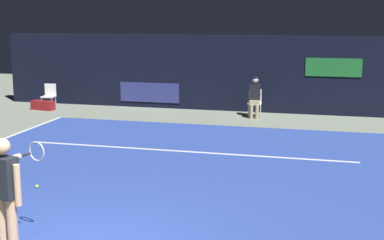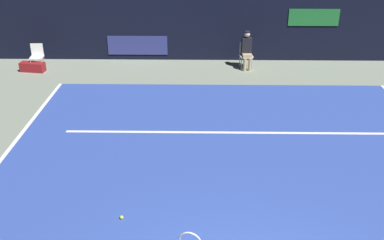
{
  "view_description": "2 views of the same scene",
  "coord_description": "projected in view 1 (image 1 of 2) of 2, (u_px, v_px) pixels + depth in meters",
  "views": [
    {
      "loc": [
        3.33,
        -6.61,
        3.33
      ],
      "look_at": [
        0.34,
        5.08,
        0.98
      ],
      "focal_mm": 51.2,
      "sensor_mm": 36.0,
      "label": 1
    },
    {
      "loc": [
        -0.7,
        -4.0,
        5.16
      ],
      "look_at": [
        -0.84,
        4.48,
        1.06
      ],
      "focal_mm": 41.39,
      "sensor_mm": 36.0,
      "label": 2
    }
  ],
  "objects": [
    {
      "name": "line_service",
      "position": [
        187.0,
        152.0,
        13.36
      ],
      "size": [
        8.11,
        0.1,
        0.01
      ],
      "primitive_type": "cube",
      "color": "white",
      "rests_on": "court_surface"
    },
    {
      "name": "equipment_bag",
      "position": [
        43.0,
        105.0,
        19.22
      ],
      "size": [
        0.88,
        0.44,
        0.32
      ],
      "primitive_type": "cube",
      "rotation": [
        0.0,
        0.0,
        -0.15
      ],
      "color": "maroon",
      "rests_on": "ground"
    },
    {
      "name": "back_wall",
      "position": [
        232.0,
        73.0,
        18.88
      ],
      "size": [
        16.94,
        0.33,
        2.6
      ],
      "color": "black",
      "rests_on": "ground"
    },
    {
      "name": "ground_plane",
      "position": [
        166.0,
        172.0,
        11.66
      ],
      "size": [
        32.81,
        32.81,
        0.0
      ],
      "primitive_type": "plane",
      "color": "gray"
    },
    {
      "name": "tennis_player",
      "position": [
        7.0,
        192.0,
        7.31
      ],
      "size": [
        0.51,
        1.03,
        1.73
      ],
      "color": "#DBAD89",
      "rests_on": "ground"
    },
    {
      "name": "tennis_ball",
      "position": [
        37.0,
        186.0,
        10.57
      ],
      "size": [
        0.07,
        0.07,
        0.07
      ],
      "primitive_type": "sphere",
      "color": "#CCE033",
      "rests_on": "court_surface"
    },
    {
      "name": "courtside_chair_near",
      "position": [
        49.0,
        95.0,
        19.4
      ],
      "size": [
        0.48,
        0.45,
        0.88
      ],
      "color": "white",
      "rests_on": "ground"
    },
    {
      "name": "line_judge_on_chair",
      "position": [
        255.0,
        97.0,
        17.73
      ],
      "size": [
        0.47,
        0.56,
        1.32
      ],
      "color": "white",
      "rests_on": "ground"
    },
    {
      "name": "court_surface",
      "position": [
        166.0,
        172.0,
        11.66
      ],
      "size": [
        10.4,
        10.26,
        0.01
      ],
      "primitive_type": "cube",
      "color": "#2D479E",
      "rests_on": "ground"
    }
  ]
}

